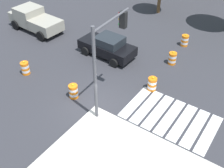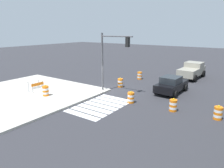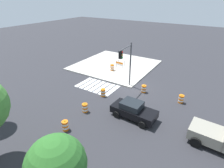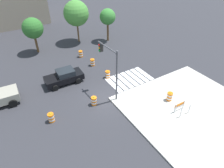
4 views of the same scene
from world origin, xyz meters
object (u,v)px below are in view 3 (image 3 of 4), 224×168
at_px(traffic_barrel_median_far, 103,93).
at_px(traffic_barrel_far_curb, 65,126).
at_px(traffic_barrel_crosswalk_end, 85,108).
at_px(construction_barricade, 120,64).
at_px(sports_car, 133,110).
at_px(street_tree_streetside_mid, 56,165).
at_px(traffic_barrel_median_near, 144,89).
at_px(traffic_light_pole, 127,59).
at_px(traffic_barrel_on_sidewalk, 112,67).
at_px(traffic_barrel_near_corner, 181,99).

bearing_deg(traffic_barrel_median_far, traffic_barrel_far_curb, 94.68).
distance_m(traffic_barrel_crosswalk_end, construction_barricade, 12.65).
height_order(traffic_barrel_crosswalk_end, traffic_barrel_median_far, same).
distance_m(sports_car, street_tree_streetside_mid, 9.89).
bearing_deg(street_tree_streetside_mid, traffic_barrel_median_near, -83.59).
bearing_deg(traffic_light_pole, traffic_barrel_median_far, 63.73).
xyz_separation_m(traffic_barrel_crosswalk_end, traffic_light_pole, (-1.20, -6.39, 3.46)).
bearing_deg(traffic_barrel_on_sidewalk, traffic_barrel_median_near, 151.92).
bearing_deg(traffic_barrel_far_curb, traffic_barrel_median_far, -85.32).
relative_size(traffic_barrel_median_far, construction_barricade, 0.78).
relative_size(traffic_barrel_median_far, traffic_barrel_far_curb, 1.00).
distance_m(sports_car, traffic_barrel_median_far, 5.04).
bearing_deg(traffic_barrel_far_curb, traffic_barrel_crosswalk_end, -84.14).
relative_size(traffic_barrel_near_corner, street_tree_streetside_mid, 0.20).
bearing_deg(traffic_barrel_near_corner, sports_car, 57.47).
relative_size(traffic_barrel_median_near, traffic_barrel_on_sidewalk, 1.00).
bearing_deg(traffic_barrel_median_far, traffic_barrel_near_corner, -157.06).
bearing_deg(construction_barricade, street_tree_streetside_mid, 112.00).
height_order(traffic_barrel_crosswalk_end, street_tree_streetside_mid, street_tree_streetside_mid).
bearing_deg(traffic_barrel_near_corner, street_tree_streetside_mid, 79.44).
bearing_deg(traffic_barrel_median_far, sports_car, 159.62).
height_order(traffic_barrel_median_near, traffic_barrel_median_far, same).
bearing_deg(traffic_barrel_far_curb, traffic_barrel_near_corner, -126.99).
relative_size(traffic_barrel_crosswalk_end, traffic_barrel_median_near, 1.00).
height_order(traffic_barrel_crosswalk_end, traffic_barrel_far_curb, same).
bearing_deg(traffic_light_pole, traffic_barrel_near_corner, -175.62).
xyz_separation_m(sports_car, traffic_barrel_far_curb, (4.18, 4.76, -0.36)).
height_order(traffic_barrel_median_far, construction_barricade, construction_barricade).
distance_m(traffic_barrel_median_near, construction_barricade, 8.39).
height_order(traffic_barrel_median_far, traffic_barrel_far_curb, same).
distance_m(traffic_barrel_median_near, traffic_barrel_median_far, 4.96).
bearing_deg(traffic_barrel_on_sidewalk, construction_barricade, -100.86).
height_order(construction_barricade, traffic_light_pole, traffic_light_pole).
distance_m(traffic_barrel_median_far, construction_barricade, 9.21).
distance_m(traffic_barrel_median_near, traffic_barrel_far_curb, 10.37).
bearing_deg(traffic_barrel_median_near, traffic_barrel_on_sidewalk, -28.08).
xyz_separation_m(traffic_barrel_crosswalk_end, traffic_barrel_on_sidewalk, (3.38, -10.51, 0.15)).
height_order(traffic_barrel_median_near, construction_barricade, construction_barricade).
relative_size(traffic_barrel_crosswalk_end, traffic_light_pole, 0.19).
bearing_deg(traffic_barrel_median_near, traffic_barrel_crosswalk_end, 63.78).
xyz_separation_m(traffic_barrel_near_corner, traffic_barrel_median_far, (7.99, 3.38, 0.00)).
bearing_deg(traffic_barrel_near_corner, traffic_barrel_on_sidewalk, -18.01).
bearing_deg(sports_car, traffic_light_pole, -54.57).
bearing_deg(traffic_barrel_far_curb, traffic_barrel_median_near, -107.32).
relative_size(traffic_barrel_crosswalk_end, traffic_barrel_median_far, 1.00).
bearing_deg(traffic_barrel_median_near, traffic_light_pole, 13.07).
bearing_deg(traffic_barrel_near_corner, traffic_light_pole, 4.38).
height_order(traffic_barrel_near_corner, traffic_barrel_crosswalk_end, same).
distance_m(sports_car, traffic_light_pole, 6.47).
bearing_deg(traffic_barrel_median_far, construction_barricade, -72.19).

